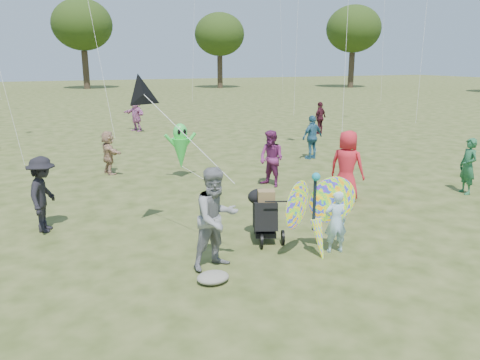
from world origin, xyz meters
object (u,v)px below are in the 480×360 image
crowd_b (43,194)px  crowd_d (109,152)px  crowd_c (312,137)px  child_girl (336,222)px  butterfly_kite (317,214)px  crowd_a (347,166)px  crowd_h (320,118)px  adult_man (216,218)px  crowd_e (271,159)px  crowd_j (136,114)px  crowd_f (468,166)px  alien_kite (181,148)px  jogging_stroller (264,212)px

crowd_b → crowd_d: bearing=-4.6°
crowd_c → child_girl: bearing=46.9°
crowd_b → butterfly_kite: bearing=-108.2°
crowd_a → crowd_h: bearing=-63.2°
child_girl → butterfly_kite: size_ratio=0.68×
child_girl → crowd_b: (-5.13, 3.49, 0.21)m
adult_man → crowd_e: bearing=39.5°
crowd_b → butterfly_kite: 5.84m
crowd_j → butterfly_kite: crowd_j is taller
crowd_e → adult_man: bearing=-59.7°
crowd_f → alien_kite: (-6.81, 4.83, 0.19)m
adult_man → crowd_a: crowd_a is taller
crowd_d → crowd_e: crowd_e is taller
crowd_b → crowd_e: 6.36m
alien_kite → crowd_a: bearing=-50.6°
butterfly_kite → alien_kite: 6.85m
child_girl → crowd_h: size_ratio=0.78×
adult_man → butterfly_kite: (1.91, -0.28, -0.09)m
crowd_d → jogging_stroller: (2.08, -7.20, -0.10)m
butterfly_kite → crowd_c: bearing=58.6°
crowd_a → crowd_j: (-2.62, 14.61, -0.07)m
adult_man → crowd_a: size_ratio=0.99×
crowd_f → crowd_j: crowd_j is taller
crowd_c → crowd_f: 5.93m
crowd_c → crowd_j: crowd_j is taller
crowd_a → crowd_d: (-5.32, 5.55, -0.23)m
child_girl → crowd_c: 8.85m
crowd_e → crowd_f: size_ratio=1.06×
crowd_c → butterfly_kite: 9.07m
crowd_f → jogging_stroller: (-6.72, -0.86, -0.17)m
crowd_h → crowd_j: 9.46m
crowd_a → crowd_h: (5.65, 10.04, -0.14)m
crowd_b → crowd_h: 16.03m
crowd_h → alien_kite: bearing=8.4°
crowd_h → butterfly_kite: size_ratio=0.87×
crowd_b → jogging_stroller: bearing=-101.2°
child_girl → adult_man: 2.38m
jogging_stroller → adult_man: bearing=-126.6°
child_girl → crowd_c: (4.29, 7.74, 0.20)m
adult_man → crowd_b: bearing=117.4°
crowd_e → butterfly_kite: size_ratio=0.91×
crowd_d → crowd_f: bearing=-136.8°
child_girl → alien_kite: size_ratio=0.71×
adult_man → crowd_c: (6.64, 7.46, -0.11)m
butterfly_kite → alien_kite: size_ratio=1.05×
alien_kite → adult_man: bearing=-101.1°
crowd_a → crowd_d: bearing=10.0°
crowd_d → jogging_stroller: bearing=-175.0°
crowd_j → alien_kite: (-0.70, -10.57, 0.10)m
jogging_stroller → crowd_h: bearing=74.3°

